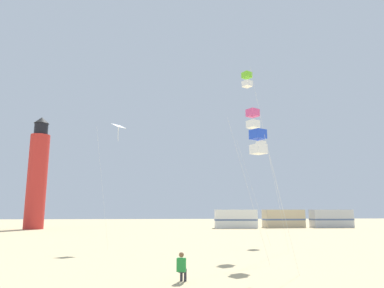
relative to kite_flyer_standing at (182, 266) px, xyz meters
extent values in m
cube|color=#238438|center=(-0.02, -0.08, 0.07)|extent=(0.39, 0.31, 0.52)
sphere|color=brown|center=(-0.02, -0.08, 0.45)|extent=(0.20, 0.20, 0.20)
cylinder|color=#2D2D38|center=(0.11, 0.07, -0.17)|extent=(0.23, 0.38, 0.13)
cylinder|color=#2D2D38|center=(0.15, 0.22, -0.40)|extent=(0.11, 0.11, 0.42)
cylinder|color=#2D2D38|center=(-0.05, 0.12, -0.17)|extent=(0.23, 0.38, 0.13)
cylinder|color=#2D2D38|center=(0.00, 0.27, -0.40)|extent=(0.11, 0.11, 0.42)
cylinder|color=silver|center=(4.32, 0.37, 2.35)|extent=(1.77, 1.42, 5.94)
cube|color=blue|center=(3.62, 1.24, 5.67)|extent=(0.82, 0.82, 0.44)
cube|color=white|center=(3.62, 1.24, 4.97)|extent=(0.82, 0.82, 0.44)
cylinder|color=silver|center=(3.86, 4.52, 3.47)|extent=(1.82, 1.39, 8.17)
cube|color=#E54C8C|center=(4.54, 5.42, 7.91)|extent=(0.82, 0.82, 0.44)
cube|color=white|center=(4.54, 5.42, 7.21)|extent=(0.82, 0.82, 0.44)
cylinder|color=silver|center=(-5.19, 11.88, 4.02)|extent=(1.57, 1.89, 9.26)
cube|color=white|center=(-4.25, 12.65, 8.65)|extent=(1.22, 1.22, 0.40)
cylinder|color=white|center=(-4.25, 12.65, 8.00)|extent=(0.04, 0.04, 1.10)
cylinder|color=silver|center=(6.74, 14.29, 3.83)|extent=(2.04, 2.31, 8.90)
cube|color=red|center=(7.88, 15.30, 8.63)|extent=(0.82, 0.82, 0.44)
cube|color=white|center=(7.88, 15.30, 7.93)|extent=(0.82, 0.82, 0.44)
cylinder|color=silver|center=(6.57, 8.89, 5.66)|extent=(2.90, 2.11, 12.54)
cube|color=#72D12D|center=(5.52, 10.33, 12.28)|extent=(0.82, 0.82, 0.44)
cube|color=white|center=(5.52, 10.33, 11.58)|extent=(0.82, 0.82, 0.44)
cylinder|color=red|center=(-19.26, 39.70, 6.39)|extent=(2.80, 2.80, 14.00)
cylinder|color=black|center=(-19.26, 39.70, 14.29)|extent=(2.00, 2.00, 1.80)
cone|color=black|center=(-19.26, 39.70, 15.69)|extent=(2.20, 2.20, 1.00)
cube|color=white|center=(10.73, 39.92, 0.79)|extent=(6.56, 2.80, 2.80)
cube|color=#4C608C|center=(10.73, 39.92, 0.65)|extent=(6.61, 2.85, 0.24)
cube|color=#C6B28C|center=(18.72, 41.09, 0.79)|extent=(6.57, 2.82, 2.80)
cube|color=#4C608C|center=(18.72, 41.09, 0.65)|extent=(6.61, 2.86, 0.24)
cube|color=#B7BABF|center=(26.35, 40.51, 0.79)|extent=(6.43, 2.39, 2.80)
cube|color=#4C608C|center=(26.35, 40.51, 0.65)|extent=(6.47, 2.43, 0.24)
camera|label=1|loc=(-0.89, -14.50, 2.21)|focal=32.84mm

